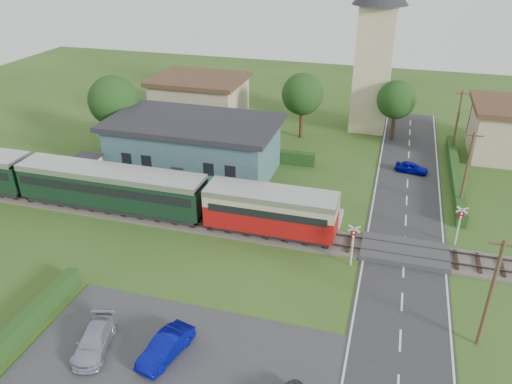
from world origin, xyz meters
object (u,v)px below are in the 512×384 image
(train, at_px, (78,182))
(station_building, at_px, (194,146))
(equipment_hut, at_px, (88,170))
(car_on_road, at_px, (412,167))
(house_west, at_px, (200,99))
(pedestrian_near, at_px, (239,200))
(pedestrian_far, at_px, (122,182))
(crossing_signal_far, at_px, (460,220))
(church_tower, at_px, (376,41))
(crossing_signal_near, at_px, (353,240))
(car_park_blue, at_px, (166,347))
(car_park_silver, at_px, (94,340))

(train, bearing_deg, station_building, 52.82)
(equipment_hut, height_order, train, train)
(car_on_road, bearing_deg, house_west, 80.41)
(station_building, xyz_separation_m, house_west, (-5.00, 14.01, 0.10))
(equipment_hut, height_order, pedestrian_near, equipment_hut)
(pedestrian_far, bearing_deg, crossing_signal_far, -78.19)
(pedestrian_far, bearing_deg, church_tower, -27.21)
(car_on_road, distance_m, pedestrian_near, 18.23)
(church_tower, distance_m, house_west, 21.55)
(train, xyz_separation_m, pedestrian_far, (2.66, 2.46, -0.83))
(train, height_order, crossing_signal_near, train)
(equipment_hut, relative_size, car_park_blue, 0.67)
(train, bearing_deg, car_on_road, 28.32)
(car_on_road, relative_size, pedestrian_near, 1.99)
(church_tower, relative_size, pedestrian_far, 9.82)
(equipment_hut, xyz_separation_m, church_tower, (23.00, 22.80, 8.48))
(church_tower, relative_size, pedestrian_near, 11.38)
(station_building, height_order, car_on_road, station_building)
(car_on_road, bearing_deg, crossing_signal_far, -155.86)
(crossing_signal_far, bearing_deg, train, -175.50)
(crossing_signal_near, relative_size, car_on_road, 1.06)
(pedestrian_far, bearing_deg, house_west, 14.27)
(equipment_hut, relative_size, crossing_signal_far, 0.78)
(equipment_hut, bearing_deg, crossing_signal_near, -12.94)
(car_on_road, height_order, car_park_silver, car_park_silver)
(station_building, height_order, house_west, house_west)
(church_tower, height_order, car_park_silver, church_tower)
(station_building, xyz_separation_m, car_on_road, (20.26, 5.60, -2.12))
(station_building, height_order, train, station_building)
(car_park_blue, bearing_deg, church_tower, 92.89)
(crossing_signal_near, xyz_separation_m, car_park_silver, (-12.79, -12.02, -1.48))
(crossing_signal_far, height_order, pedestrian_far, crossing_signal_far)
(train, xyz_separation_m, car_park_blue, (14.49, -13.81, -1.47))
(train, height_order, crossing_signal_far, train)
(church_tower, bearing_deg, pedestrian_near, -109.62)
(crossing_signal_near, xyz_separation_m, pedestrian_near, (-9.77, 4.91, -0.92))
(station_building, distance_m, car_park_blue, 24.14)
(train, bearing_deg, crossing_signal_near, -5.92)
(pedestrian_near, distance_m, pedestrian_far, 10.79)
(train, distance_m, church_tower, 34.88)
(car_park_blue, bearing_deg, train, 149.70)
(pedestrian_far, bearing_deg, car_park_silver, -143.33)
(crossing_signal_near, bearing_deg, pedestrian_near, 153.32)
(train, xyz_separation_m, crossing_signal_near, (23.22, -2.41, -0.04))
(car_park_blue, bearing_deg, equipment_hut, 145.97)
(church_tower, relative_size, house_west, 1.63)
(crossing_signal_far, bearing_deg, crossing_signal_near, -146.31)
(car_park_blue, bearing_deg, car_park_silver, -157.98)
(equipment_hut, height_order, car_park_blue, equipment_hut)
(equipment_hut, bearing_deg, pedestrian_near, -2.72)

